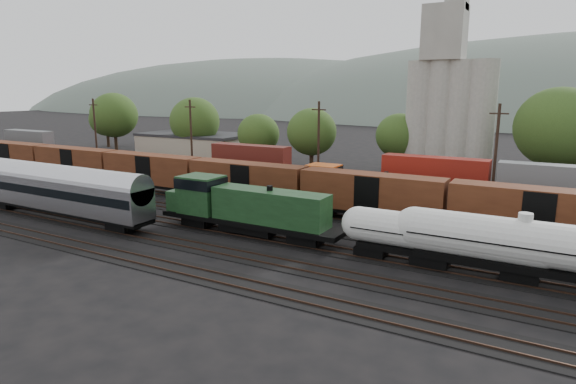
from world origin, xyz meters
The scene contains 14 objects.
ground centered at (0.00, 0.00, 0.00)m, with size 600.00×600.00×0.00m, color black.
tracks centered at (0.00, 0.00, 0.05)m, with size 180.00×33.20×0.20m.
green_locomotive centered at (-7.17, -5.00, 2.83)m, with size 18.88×3.33×5.00m.
tank_car_a centered at (11.51, -5.00, 2.56)m, with size 16.35×2.93×4.29m.
tank_car_b centered at (17.05, -5.00, 2.87)m, with size 18.53×3.32×4.86m.
passenger_coach centered at (-27.04, -10.00, 3.46)m, with size 24.93×3.07×5.66m.
orange_locomotive centered at (-0.94, 10.00, 2.61)m, with size 18.32×3.05×4.58m.
boxcar_string centered at (-20.86, 5.00, 3.12)m, with size 122.80×2.90×4.20m.
container_wall centered at (-6.03, 15.00, 2.63)m, with size 160.00×2.60×5.80m.
grain_silo centered at (3.28, 36.00, 11.26)m, with size 13.40×5.00×29.00m.
industrial_sheds centered at (6.63, 35.25, 2.56)m, with size 119.38×17.26×5.10m.
tree_band centered at (5.59, 35.74, 7.56)m, with size 163.31×23.32×14.01m.
utility_poles centered at (0.00, 22.00, 6.21)m, with size 122.20×0.36×12.00m.
distant_hills centered at (23.92, 260.00, -20.56)m, with size 860.00×286.00×130.00m.
Camera 1 is at (18.44, -41.37, 13.53)m, focal length 30.00 mm.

